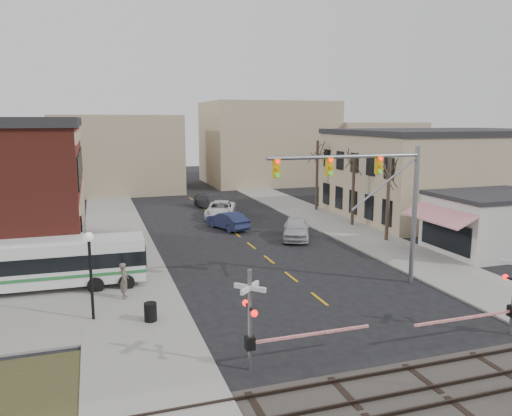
{
  "coord_description": "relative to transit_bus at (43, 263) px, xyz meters",
  "views": [
    {
      "loc": [
        -11.14,
        -21.02,
        9.47
      ],
      "look_at": [
        -0.67,
        10.8,
        3.5
      ],
      "focal_mm": 35.0,
      "sensor_mm": 36.0,
      "label": 1
    }
  ],
  "objects": [
    {
      "name": "traffic_signal_mast",
      "position": [
        17.78,
        -5.09,
        4.08
      ],
      "size": [
        9.16,
        0.3,
        8.0
      ],
      "color": "gray",
      "rests_on": "ground"
    },
    {
      "name": "sidewalk_west",
      "position": [
        4.53,
        12.03,
        -1.56
      ],
      "size": [
        5.0,
        60.0,
        0.12
      ],
      "primitive_type": "cube",
      "color": "gray",
      "rests_on": "ground"
    },
    {
      "name": "car_d",
      "position": [
        14.89,
        22.64,
        -0.85
      ],
      "size": [
        3.72,
        5.68,
        1.53
      ],
      "primitive_type": "imported",
      "rotation": [
        0.0,
        0.0,
        0.33
      ],
      "color": "#3A393E",
      "rests_on": "ground"
    },
    {
      "name": "trash_bin",
      "position": [
        5.11,
        -6.37,
        -1.06
      ],
      "size": [
        0.6,
        0.6,
        0.88
      ],
      "primitive_type": "cylinder",
      "color": "black",
      "rests_on": "sidewalk_west"
    },
    {
      "name": "tree_east_a",
      "position": [
        24.53,
        4.03,
        1.88
      ],
      "size": [
        0.28,
        0.28,
        6.75
      ],
      "color": "#382B21",
      "rests_on": "sidewalk_east"
    },
    {
      "name": "pedestrian_far",
      "position": [
        3.23,
        0.33,
        -0.72
      ],
      "size": [
        0.94,
        0.87,
        1.55
      ],
      "primitive_type": "imported",
      "rotation": [
        0.0,
        0.0,
        0.48
      ],
      "color": "#303A54",
      "rests_on": "sidewalk_west"
    },
    {
      "name": "car_a",
      "position": [
        18.11,
        7.04,
        -0.76
      ],
      "size": [
        3.84,
        5.41,
        1.71
      ],
      "primitive_type": "imported",
      "rotation": [
        0.0,
        0.0,
        -0.41
      ],
      "color": "#B4B4B9",
      "rests_on": "ground"
    },
    {
      "name": "tan_building",
      "position": [
        36.03,
        12.03,
        2.64
      ],
      "size": [
        20.3,
        15.3,
        8.5
      ],
      "color": "tan",
      "rests_on": "ground"
    },
    {
      "name": "transit_bus",
      "position": [
        0.0,
        0.0,
        0.0
      ],
      "size": [
        11.08,
        2.74,
        2.83
      ],
      "color": "silver",
      "rests_on": "ground"
    },
    {
      "name": "rr_crossing_east",
      "position": [
        19.82,
        -12.64,
        0.35
      ],
      "size": [
        5.6,
        1.36,
        4.0
      ],
      "color": "gray",
      "rests_on": "ground"
    },
    {
      "name": "sidewalk_east",
      "position": [
        23.53,
        12.03,
        -1.56
      ],
      "size": [
        5.0,
        60.0,
        0.12
      ],
      "primitive_type": "cube",
      "color": "gray",
      "rests_on": "ground"
    },
    {
      "name": "rr_crossing_west",
      "position": [
        8.64,
        -12.08,
        0.35
      ],
      "size": [
        5.6,
        1.36,
        4.0
      ],
      "color": "gray",
      "rests_on": "ground"
    },
    {
      "name": "tree_east_c",
      "position": [
        25.03,
        18.03,
        2.1
      ],
      "size": [
        0.28,
        0.28,
        7.2
      ],
      "color": "#382B21",
      "rests_on": "sidewalk_east"
    },
    {
      "name": "pedestrian_near",
      "position": [
        4.16,
        -2.83,
        -0.54
      ],
      "size": [
        0.53,
        0.74,
        1.92
      ],
      "primitive_type": "imported",
      "rotation": [
        0.0,
        0.0,
        1.47
      ],
      "color": "#60564D",
      "rests_on": "sidewalk_west"
    },
    {
      "name": "tree_east_b",
      "position": [
        24.83,
        10.03,
        1.65
      ],
      "size": [
        0.28,
        0.28,
        6.3
      ],
      "color": "#382B21",
      "rests_on": "sidewalk_east"
    },
    {
      "name": "car_c",
      "position": [
        14.53,
        17.44,
        -0.82
      ],
      "size": [
        4.47,
        6.31,
        1.6
      ],
      "primitive_type": "imported",
      "rotation": [
        0.0,
        0.0,
        -0.35
      ],
      "color": "silver",
      "rests_on": "ground"
    },
    {
      "name": "car_b",
      "position": [
        13.84,
        12.24,
        -0.85
      ],
      "size": [
        3.05,
        4.93,
        1.53
      ],
      "primitive_type": "imported",
      "rotation": [
        0.0,
        0.0,
        3.47
      ],
      "color": "#191F3F",
      "rests_on": "ground"
    },
    {
      "name": "street_lamp",
      "position": [
        2.55,
        -5.3,
        1.53
      ],
      "size": [
        0.44,
        0.44,
        4.23
      ],
      "color": "black",
      "rests_on": "sidewalk_west"
    },
    {
      "name": "ground",
      "position": [
        14.03,
        -7.97,
        -1.62
      ],
      "size": [
        160.0,
        160.0,
        0.0
      ],
      "primitive_type": "plane",
      "color": "black",
      "rests_on": "ground"
    },
    {
      "name": "rail_tracks",
      "position": [
        14.03,
        -15.97,
        -1.5
      ],
      "size": [
        160.0,
        3.91,
        0.14
      ],
      "color": "#2D231E",
      "rests_on": "ground"
    },
    {
      "name": "awning_shop",
      "position": [
        30.0,
        -0.97,
        0.55
      ],
      "size": [
        9.74,
        6.2,
        4.3
      ],
      "color": "beige",
      "rests_on": "ground"
    },
    {
      "name": "ballast_strip",
      "position": [
        14.03,
        -15.97,
        -1.59
      ],
      "size": [
        160.0,
        5.0,
        0.06
      ],
      "primitive_type": "cube",
      "color": "#332D28",
      "rests_on": "ground"
    }
  ]
}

